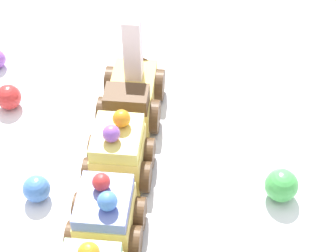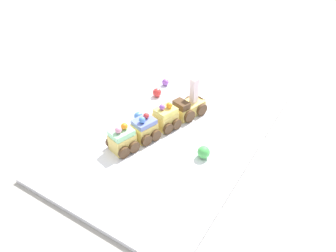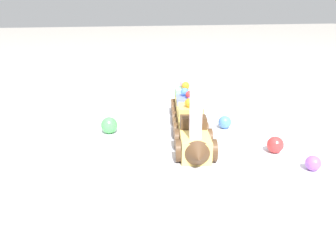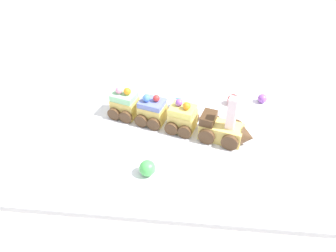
{
  "view_description": "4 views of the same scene",
  "coord_description": "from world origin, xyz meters",
  "px_view_note": "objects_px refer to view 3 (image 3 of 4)",
  "views": [
    {
      "loc": [
        -0.34,
        0.05,
        0.44
      ],
      "look_at": [
        0.03,
        -0.02,
        0.06
      ],
      "focal_mm": 60.0,
      "sensor_mm": 36.0,
      "label": 1
    },
    {
      "loc": [
        -0.59,
        -0.35,
        0.55
      ],
      "look_at": [
        -0.05,
        -0.02,
        0.07
      ],
      "focal_mm": 35.0,
      "sensor_mm": 36.0,
      "label": 2
    },
    {
      "loc": [
        0.56,
        -0.18,
        0.23
      ],
      "look_at": [
        0.03,
        -0.02,
        0.04
      ],
      "focal_mm": 35.0,
      "sensor_mm": 36.0,
      "label": 3
    },
    {
      "loc": [
        0.04,
        -0.54,
        0.48
      ],
      "look_at": [
        -0.01,
        0.0,
        0.04
      ],
      "focal_mm": 35.0,
      "sensor_mm": 36.0,
      "label": 4
    }
  ],
  "objects_px": {
    "gumball_blue": "(225,123)",
    "cake_car_blueberry": "(187,111)",
    "cake_train_locomotive": "(195,142)",
    "gumball_green": "(109,125)",
    "gumball_red": "(275,145)",
    "cake_car_mint": "(185,101)",
    "cake_car_lemon": "(190,121)",
    "gumball_purple": "(313,163)"
  },
  "relations": [
    {
      "from": "gumball_red",
      "to": "gumball_green",
      "type": "distance_m",
      "value": 0.3
    },
    {
      "from": "gumball_blue",
      "to": "cake_car_blueberry",
      "type": "bearing_deg",
      "value": -133.65
    },
    {
      "from": "gumball_blue",
      "to": "gumball_red",
      "type": "bearing_deg",
      "value": 11.17
    },
    {
      "from": "cake_train_locomotive",
      "to": "gumball_green",
      "type": "height_order",
      "value": "cake_train_locomotive"
    },
    {
      "from": "cake_car_lemon",
      "to": "gumball_purple",
      "type": "bearing_deg",
      "value": 48.85
    },
    {
      "from": "cake_car_lemon",
      "to": "cake_car_blueberry",
      "type": "height_order",
      "value": "cake_car_lemon"
    },
    {
      "from": "cake_train_locomotive",
      "to": "gumball_red",
      "type": "bearing_deg",
      "value": 95.4
    },
    {
      "from": "cake_train_locomotive",
      "to": "gumball_blue",
      "type": "height_order",
      "value": "cake_train_locomotive"
    },
    {
      "from": "cake_car_blueberry",
      "to": "cake_car_mint",
      "type": "xyz_separation_m",
      "value": [
        -0.07,
        0.02,
        0.0
      ]
    },
    {
      "from": "gumball_purple",
      "to": "gumball_green",
      "type": "bearing_deg",
      "value": -133.01
    },
    {
      "from": "gumball_purple",
      "to": "gumball_red",
      "type": "relative_size",
      "value": 0.83
    },
    {
      "from": "gumball_red",
      "to": "cake_train_locomotive",
      "type": "bearing_deg",
      "value": -101.02
    },
    {
      "from": "cake_car_mint",
      "to": "gumball_blue",
      "type": "distance_m",
      "value": 0.13
    },
    {
      "from": "cake_car_mint",
      "to": "gumball_green",
      "type": "bearing_deg",
      "value": -50.31
    },
    {
      "from": "gumball_red",
      "to": "gumball_green",
      "type": "xyz_separation_m",
      "value": [
        -0.17,
        -0.25,
        0.0
      ]
    },
    {
      "from": "cake_car_blueberry",
      "to": "gumball_green",
      "type": "height_order",
      "value": "cake_car_blueberry"
    },
    {
      "from": "gumball_purple",
      "to": "gumball_green",
      "type": "xyz_separation_m",
      "value": [
        -0.25,
        -0.26,
        0.0
      ]
    },
    {
      "from": "cake_train_locomotive",
      "to": "cake_car_mint",
      "type": "distance_m",
      "value": 0.24
    },
    {
      "from": "cake_train_locomotive",
      "to": "gumball_red",
      "type": "height_order",
      "value": "cake_train_locomotive"
    },
    {
      "from": "cake_car_lemon",
      "to": "gumball_green",
      "type": "xyz_separation_m",
      "value": [
        -0.06,
        -0.14,
        -0.01
      ]
    },
    {
      "from": "cake_train_locomotive",
      "to": "cake_car_lemon",
      "type": "distance_m",
      "value": 0.1
    },
    {
      "from": "cake_car_blueberry",
      "to": "gumball_red",
      "type": "bearing_deg",
      "value": 40.93
    },
    {
      "from": "cake_train_locomotive",
      "to": "gumball_blue",
      "type": "xyz_separation_m",
      "value": [
        -0.1,
        0.11,
        -0.01
      ]
    },
    {
      "from": "gumball_blue",
      "to": "gumball_purple",
      "type": "xyz_separation_m",
      "value": [
        0.2,
        0.04,
        -0.0
      ]
    },
    {
      "from": "cake_car_mint",
      "to": "gumball_red",
      "type": "height_order",
      "value": "cake_car_mint"
    },
    {
      "from": "cake_train_locomotive",
      "to": "cake_car_blueberry",
      "type": "relative_size",
      "value": 1.55
    },
    {
      "from": "cake_car_mint",
      "to": "cake_car_lemon",
      "type": "bearing_deg",
      "value": 0.03
    },
    {
      "from": "gumball_blue",
      "to": "cake_train_locomotive",
      "type": "bearing_deg",
      "value": -45.69
    },
    {
      "from": "cake_car_lemon",
      "to": "gumball_green",
      "type": "bearing_deg",
      "value": -95.14
    },
    {
      "from": "cake_car_mint",
      "to": "gumball_green",
      "type": "relative_size",
      "value": 2.47
    },
    {
      "from": "gumball_blue",
      "to": "gumball_purple",
      "type": "distance_m",
      "value": 0.21
    },
    {
      "from": "cake_car_blueberry",
      "to": "gumball_red",
      "type": "height_order",
      "value": "cake_car_blueberry"
    },
    {
      "from": "cake_train_locomotive",
      "to": "cake_car_mint",
      "type": "height_order",
      "value": "cake_train_locomotive"
    },
    {
      "from": "cake_train_locomotive",
      "to": "gumball_purple",
      "type": "distance_m",
      "value": 0.18
    },
    {
      "from": "cake_train_locomotive",
      "to": "cake_car_blueberry",
      "type": "xyz_separation_m",
      "value": [
        -0.16,
        0.05,
        0.0
      ]
    },
    {
      "from": "gumball_blue",
      "to": "gumball_purple",
      "type": "bearing_deg",
      "value": 11.37
    },
    {
      "from": "gumball_green",
      "to": "gumball_blue",
      "type": "bearing_deg",
      "value": 78.86
    },
    {
      "from": "cake_train_locomotive",
      "to": "gumball_red",
      "type": "distance_m",
      "value": 0.14
    },
    {
      "from": "gumball_red",
      "to": "gumball_purple",
      "type": "bearing_deg",
      "value": 11.71
    },
    {
      "from": "cake_car_mint",
      "to": "gumball_red",
      "type": "distance_m",
      "value": 0.26
    },
    {
      "from": "cake_train_locomotive",
      "to": "cake_car_lemon",
      "type": "height_order",
      "value": "cake_train_locomotive"
    },
    {
      "from": "gumball_red",
      "to": "gumball_green",
      "type": "height_order",
      "value": "gumball_green"
    }
  ]
}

